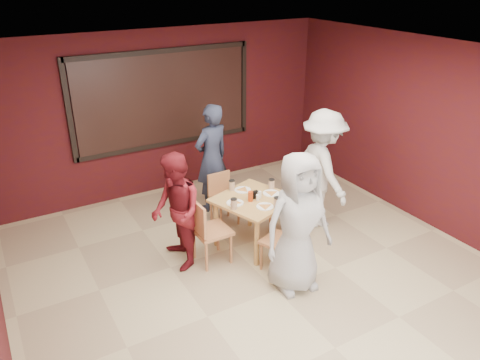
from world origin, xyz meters
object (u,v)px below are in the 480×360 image
chair_back (222,195)px  chair_right (291,198)px  chair_left (206,228)px  diner_back (212,158)px  dining_table (253,204)px  diner_right (322,169)px  diner_left (176,212)px  chair_front (284,239)px  diner_front (298,223)px

chair_back → chair_right: 1.07m
chair_back → chair_left: 1.15m
diner_back → chair_left: bearing=46.0°
dining_table → diner_right: diner_right is taller
diner_left → diner_right: (2.35, -0.07, 0.12)m
chair_front → diner_back: bearing=89.9°
chair_front → diner_back: diner_back is taller
chair_front → chair_right: 1.11m
chair_front → diner_front: bearing=-100.1°
chair_front → diner_back: 2.10m
chair_front → chair_back: (-0.07, 1.57, -0.03)m
chair_back → diner_front: diner_front is taller
dining_table → chair_back: dining_table is taller
chair_back → diner_right: (1.29, -0.79, 0.46)m
chair_front → diner_right: diner_right is taller
diner_back → diner_right: bearing=119.4°
chair_front → diner_right: size_ratio=0.47×
chair_left → chair_right: chair_left is taller
dining_table → chair_back: 0.84m
diner_right → dining_table: bearing=100.2°
chair_left → diner_left: size_ratio=0.60×
chair_front → diner_front: (-0.06, -0.33, 0.42)m
dining_table → chair_back: size_ratio=1.49×
diner_front → diner_right: size_ratio=0.99×
chair_left → diner_back: size_ratio=0.53×
chair_front → diner_right: bearing=32.5°
chair_right → diner_right: 0.65m
chair_right → diner_right: size_ratio=0.50×
chair_right → diner_front: (-0.77, -1.18, 0.38)m
chair_back → diner_left: 1.33m
chair_right → chair_front: bearing=-129.9°
chair_left → diner_right: size_ratio=0.52×
dining_table → diner_left: diner_left is taller
chair_back → diner_back: diner_back is taller
chair_back → diner_left: (-1.06, -0.73, 0.34)m
chair_left → diner_back: diner_back is taller
dining_table → diner_back: diner_back is taller
chair_right → diner_left: bearing=-179.8°
dining_table → chair_front: 0.78m
chair_front → chair_right: size_ratio=0.93×
chair_left → chair_right: 1.51m
chair_back → chair_left: chair_left is taller
chair_right → chair_left: bearing=-173.6°
diner_left → chair_left: bearing=71.4°
chair_left → diner_front: bearing=-54.2°
dining_table → chair_front: bearing=-89.7°
chair_back → diner_front: 1.95m
chair_left → chair_back: bearing=51.3°
chair_front → chair_back: 1.57m
diner_front → diner_back: size_ratio=1.01×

